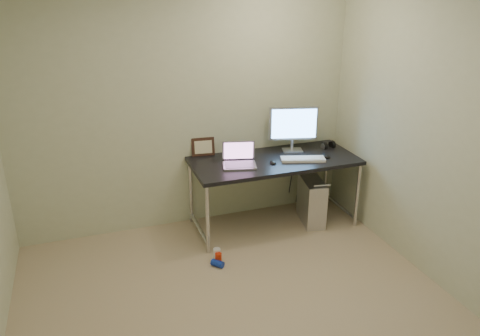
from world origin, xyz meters
name	(u,v)px	position (x,y,z in m)	size (l,w,h in m)	color
floor	(245,320)	(0.00, 0.00, 0.00)	(3.50, 3.50, 0.00)	tan
wall_back	(186,110)	(0.00, 1.75, 1.25)	(3.50, 0.02, 2.50)	beige
wall_right	(451,144)	(1.75, 0.00, 1.25)	(0.02, 3.50, 2.50)	beige
desk	(274,166)	(0.82, 1.37, 0.68)	(1.72, 0.75, 0.75)	black
tower_computer	(311,201)	(1.24, 1.29, 0.25)	(0.29, 0.50, 0.52)	silver
cable_a	(292,174)	(1.19, 1.70, 0.40)	(0.01, 0.01, 0.70)	black
cable_b	(300,176)	(1.28, 1.68, 0.38)	(0.01, 0.01, 0.72)	black
can_red	(218,259)	(0.03, 0.81, 0.06)	(0.06, 0.06, 0.11)	red
can_white	(217,255)	(0.04, 0.87, 0.06)	(0.07, 0.07, 0.13)	white
can_blue	(218,263)	(0.01, 0.78, 0.03)	(0.06, 0.06, 0.12)	#1330AD
laptop	(239,160)	(0.43, 1.35, 0.80)	(0.38, 0.34, 0.23)	silver
monitor	(293,125)	(1.10, 1.54, 1.04)	(0.51, 0.20, 0.49)	silver
keyboard	(303,159)	(1.08, 1.24, 0.76)	(0.45, 0.15, 0.03)	silver
mouse_right	(325,155)	(1.35, 1.25, 0.77)	(0.08, 0.12, 0.04)	black
mouse_left	(273,162)	(0.76, 1.27, 0.77)	(0.06, 0.10, 0.03)	black
headphones	(328,145)	(1.52, 1.51, 0.78)	(0.15, 0.09, 0.10)	black
picture_frame	(203,147)	(0.16, 1.72, 0.85)	(0.24, 0.03, 0.19)	black
webcam	(232,148)	(0.44, 1.61, 0.84)	(0.05, 0.04, 0.13)	silver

